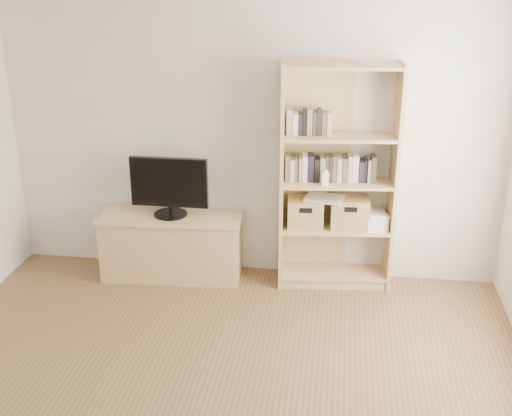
% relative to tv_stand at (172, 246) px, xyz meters
% --- Properties ---
extents(back_wall, '(4.50, 0.02, 2.60)m').
position_rel_tv_stand_xyz_m(back_wall, '(0.71, 0.24, 1.01)').
color(back_wall, beige).
rests_on(back_wall, floor).
extents(ceiling, '(4.50, 5.00, 0.01)m').
position_rel_tv_stand_xyz_m(ceiling, '(0.71, -2.26, 2.31)').
color(ceiling, white).
rests_on(ceiling, back_wall).
extents(tv_stand, '(1.29, 0.55, 0.58)m').
position_rel_tv_stand_xyz_m(tv_stand, '(0.00, 0.00, 0.00)').
color(tv_stand, tan).
rests_on(tv_stand, floor).
extents(bookshelf, '(1.04, 0.46, 2.01)m').
position_rel_tv_stand_xyz_m(bookshelf, '(1.49, 0.06, 0.71)').
color(bookshelf, tan).
rests_on(bookshelf, floor).
extents(television, '(0.70, 0.06, 0.55)m').
position_rel_tv_stand_xyz_m(television, '(-0.00, 0.00, 0.59)').
color(television, black).
rests_on(television, tv_stand).
extents(books_row_mid, '(0.81, 0.20, 0.22)m').
position_rel_tv_stand_xyz_m(books_row_mid, '(1.49, 0.08, 0.80)').
color(books_row_mid, brown).
rests_on(books_row_mid, bookshelf).
extents(books_row_upper, '(0.41, 0.17, 0.21)m').
position_rel_tv_stand_xyz_m(books_row_upper, '(1.27, 0.06, 1.21)').
color(books_row_upper, brown).
rests_on(books_row_upper, bookshelf).
extents(baby_monitor, '(0.06, 0.04, 0.11)m').
position_rel_tv_stand_xyz_m(baby_monitor, '(1.39, -0.06, 0.75)').
color(baby_monitor, white).
rests_on(baby_monitor, bookshelf).
extents(basket_left, '(0.33, 0.28, 0.26)m').
position_rel_tv_stand_xyz_m(basket_left, '(1.23, 0.03, 0.40)').
color(basket_left, '#A8884C').
rests_on(basket_left, bookshelf).
extents(basket_right, '(0.35, 0.29, 0.27)m').
position_rel_tv_stand_xyz_m(basket_right, '(1.61, 0.07, 0.41)').
color(basket_right, '#A8884C').
rests_on(basket_right, bookshelf).
extents(laptop, '(0.36, 0.28, 0.03)m').
position_rel_tv_stand_xyz_m(laptop, '(1.39, 0.03, 0.54)').
color(laptop, silver).
rests_on(laptop, basket_left).
extents(magazine_stack, '(0.25, 0.31, 0.13)m').
position_rel_tv_stand_xyz_m(magazine_stack, '(1.84, 0.09, 0.33)').
color(magazine_stack, beige).
rests_on(magazine_stack, bookshelf).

